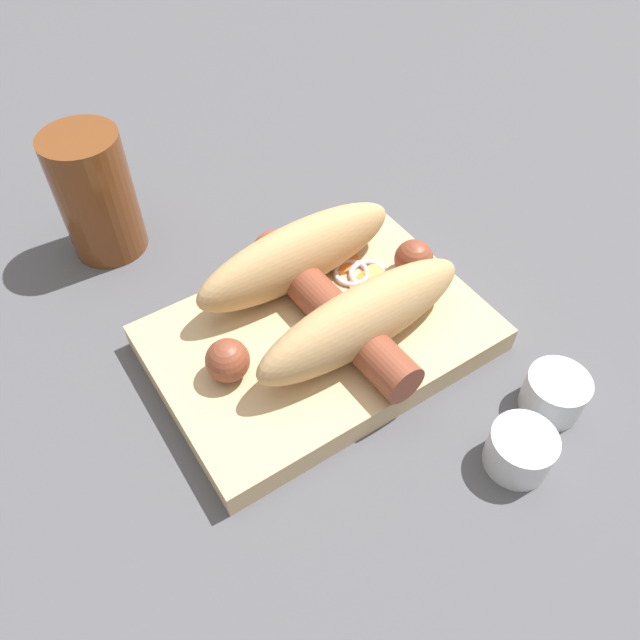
% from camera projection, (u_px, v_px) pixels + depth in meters
% --- Properties ---
extents(ground_plane, '(3.00, 3.00, 0.00)m').
position_uv_depth(ground_plane, '(320.00, 347.00, 0.50)').
color(ground_plane, '#4C4C51').
extents(food_tray, '(0.25, 0.17, 0.02)m').
position_uv_depth(food_tray, '(320.00, 338.00, 0.49)').
color(food_tray, tan).
rests_on(food_tray, ground_plane).
extents(bread_roll, '(0.19, 0.13, 0.06)m').
position_uv_depth(bread_roll, '(328.00, 286.00, 0.47)').
color(bread_roll, tan).
rests_on(bread_roll, food_tray).
extents(sausage, '(0.21, 0.18, 0.03)m').
position_uv_depth(sausage, '(327.00, 306.00, 0.47)').
color(sausage, brown).
rests_on(sausage, food_tray).
extents(pickled_veggies, '(0.05, 0.08, 0.00)m').
position_uv_depth(pickled_veggies, '(360.00, 273.00, 0.52)').
color(pickled_veggies, orange).
rests_on(pickled_veggies, food_tray).
extents(condiment_cup_near, '(0.05, 0.05, 0.03)m').
position_uv_depth(condiment_cup_near, '(520.00, 451.00, 0.42)').
color(condiment_cup_near, silver).
rests_on(condiment_cup_near, ground_plane).
extents(condiment_cup_far, '(0.05, 0.05, 0.03)m').
position_uv_depth(condiment_cup_far, '(554.00, 395.00, 0.45)').
color(condiment_cup_far, silver).
rests_on(condiment_cup_far, ground_plane).
extents(drink_glass, '(0.07, 0.07, 0.11)m').
position_uv_depth(drink_glass, '(96.00, 195.00, 0.53)').
color(drink_glass, brown).
rests_on(drink_glass, ground_plane).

